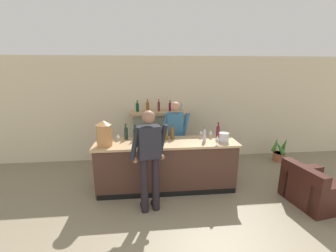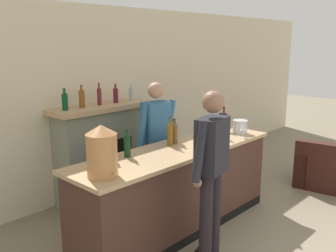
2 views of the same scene
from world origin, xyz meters
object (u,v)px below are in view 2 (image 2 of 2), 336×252
object	(u,v)px
wine_bottle_rose_blush	(224,120)
wine_bottle_merlot_tall	(221,128)
potted_plant_corner	(241,142)
wine_bottle_burgundy_dark	(174,132)
fireplace_stone	(101,151)
wine_bottle_chardonnay_pale	(170,133)
ice_bucket_steel	(240,127)
wine_bottle_cabernet_heavy	(109,146)
wine_glass_back_row	(205,126)
wine_glass_mid_counter	(103,155)
wine_bottle_riesling_slim	(127,144)
armchair_black	(329,171)
copper_dispenser	(102,151)
wine_glass_by_dispenser	(243,128)
wine_glass_front_left	(215,124)
person_customer	(211,172)
person_bartender	(156,140)

from	to	relation	value
wine_bottle_rose_blush	wine_bottle_merlot_tall	bearing A→B (deg)	-149.63
potted_plant_corner	wine_bottle_burgundy_dark	xyz separation A→B (m)	(-3.03, -0.95, 0.90)
fireplace_stone	wine_bottle_chardonnay_pale	distance (m)	1.36
ice_bucket_steel	wine_bottle_cabernet_heavy	size ratio (longest dim) A/B	0.62
wine_bottle_chardonnay_pale	wine_glass_back_row	world-z (taller)	wine_bottle_chardonnay_pale
fireplace_stone	wine_glass_back_row	xyz separation A→B (m)	(0.80, -1.24, 0.43)
fireplace_stone	wine_bottle_burgundy_dark	distance (m)	1.34
potted_plant_corner	wine_bottle_chardonnay_pale	distance (m)	3.43
wine_bottle_merlot_tall	wine_glass_mid_counter	distance (m)	1.73
wine_bottle_riesling_slim	armchair_black	bearing A→B (deg)	-17.26
armchair_black	wine_bottle_rose_blush	bearing A→B (deg)	148.31
wine_bottle_burgundy_dark	armchair_black	bearing A→B (deg)	-22.15
ice_bucket_steel	wine_glass_mid_counter	distance (m)	2.12
ice_bucket_steel	copper_dispenser	bearing A→B (deg)	-179.92
armchair_black	ice_bucket_steel	bearing A→B (deg)	154.46
fireplace_stone	wine_bottle_burgundy_dark	world-z (taller)	fireplace_stone
armchair_black	wine_glass_by_dispenser	world-z (taller)	wine_glass_by_dispenser
wine_bottle_rose_blush	wine_glass_front_left	world-z (taller)	wine_bottle_rose_blush
ice_bucket_steel	wine_bottle_burgundy_dark	size ratio (longest dim) A/B	0.67
ice_bucket_steel	wine_bottle_merlot_tall	bearing A→B (deg)	174.16
wine_bottle_rose_blush	wine_bottle_cabernet_heavy	bearing A→B (deg)	176.10
wine_glass_front_left	wine_bottle_riesling_slim	bearing A→B (deg)	179.45
wine_glass_by_dispenser	fireplace_stone	bearing A→B (deg)	120.29
wine_bottle_burgundy_dark	potted_plant_corner	bearing A→B (deg)	17.32
copper_dispenser	wine_bottle_riesling_slim	bearing A→B (deg)	28.35
wine_bottle_merlot_tall	wine_glass_mid_counter	bearing A→B (deg)	172.10
ice_bucket_steel	wine_bottle_riesling_slim	size ratio (longest dim) A/B	0.64
armchair_black	wine_bottle_merlot_tall	bearing A→B (deg)	158.17
wine_bottle_chardonnay_pale	wine_bottle_cabernet_heavy	distance (m)	0.84
wine_bottle_chardonnay_pale	wine_glass_by_dispenser	size ratio (longest dim) A/B	1.86
person_customer	wine_glass_back_row	size ratio (longest dim) A/B	11.20
armchair_black	wine_glass_front_left	distance (m)	2.14
wine_bottle_burgundy_dark	copper_dispenser	bearing A→B (deg)	-167.05
copper_dispenser	wine_glass_mid_counter	world-z (taller)	copper_dispenser
ice_bucket_steel	wine_bottle_chardonnay_pale	size ratio (longest dim) A/B	0.58
wine_bottle_rose_blush	wine_bottle_chardonnay_pale	world-z (taller)	wine_bottle_chardonnay_pale
armchair_black	person_bartender	bearing A→B (deg)	148.52
wine_glass_mid_counter	armchair_black	bearing A→B (deg)	-15.41
fireplace_stone	wine_bottle_rose_blush	bearing A→B (deg)	-48.86
person_bartender	wine_glass_mid_counter	distance (m)	1.32
person_bartender	wine_glass_mid_counter	bearing A→B (deg)	-159.36
wine_glass_by_dispenser	wine_glass_mid_counter	bearing A→B (deg)	166.90
copper_dispenser	wine_glass_by_dispenser	distance (m)	2.14
wine_bottle_merlot_tall	wine_bottle_burgundy_dark	world-z (taller)	wine_bottle_burgundy_dark
person_customer	wine_bottle_cabernet_heavy	size ratio (longest dim) A/B	5.45
fireplace_stone	wine_glass_by_dispenser	world-z (taller)	fireplace_stone
person_customer	wine_glass_front_left	size ratio (longest dim) A/B	10.74
fireplace_stone	wine_bottle_riesling_slim	size ratio (longest dim) A/B	5.33
wine_glass_by_dispenser	potted_plant_corner	bearing A→B (deg)	32.42
wine_bottle_chardonnay_pale	wine_glass_mid_counter	size ratio (longest dim) A/B	2.45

